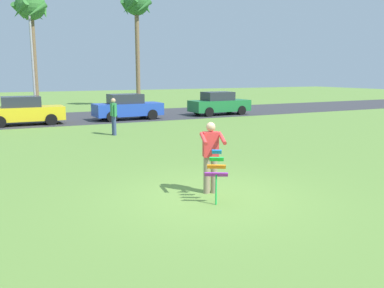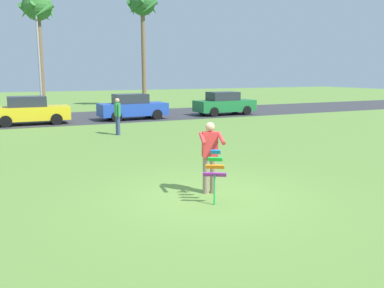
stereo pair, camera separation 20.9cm
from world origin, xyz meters
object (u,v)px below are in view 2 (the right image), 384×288
at_px(person_kite_flyer, 210,155).
at_px(kite_held, 215,169).
at_px(palm_tree_right_near, 38,11).
at_px(parked_car_yellow, 30,111).
at_px(palm_tree_centre_far, 143,8).
at_px(parked_car_green, 224,104).
at_px(streetlight_pole, 39,58).
at_px(person_walker_near, 118,115).
at_px(parked_car_blue, 132,107).

bearing_deg(person_kite_flyer, kite_held, -108.92).
distance_m(person_kite_flyer, palm_tree_right_near, 25.13).
relative_size(person_kite_flyer, parked_car_yellow, 0.41).
bearing_deg(palm_tree_centre_far, palm_tree_right_near, -174.15).
height_order(parked_car_green, streetlight_pole, streetlight_pole).
bearing_deg(parked_car_yellow, streetlight_pole, 80.19).
bearing_deg(parked_car_green, streetlight_pole, 145.77).
xyz_separation_m(palm_tree_right_near, streetlight_pole, (-0.18, -0.44, -3.34)).
bearing_deg(parked_car_yellow, kite_held, -80.70).
relative_size(person_kite_flyer, palm_tree_right_near, 0.20).
bearing_deg(streetlight_pole, palm_tree_centre_far, 8.66).
relative_size(streetlight_pole, person_walker_near, 4.05).
bearing_deg(parked_car_green, person_kite_flyer, -120.83).
bearing_deg(parked_car_yellow, person_walker_near, -59.67).
xyz_separation_m(parked_car_green, person_walker_near, (-9.15, -5.93, 0.16)).
bearing_deg(parked_car_yellow, parked_car_green, -0.00).
xyz_separation_m(kite_held, parked_car_blue, (3.25, 16.82, -0.01)).
height_order(kite_held, streetlight_pole, streetlight_pole).
bearing_deg(parked_car_blue, parked_car_green, 0.00).
relative_size(kite_held, palm_tree_right_near, 0.13).
bearing_deg(person_walker_near, streetlight_pole, 98.95).
relative_size(palm_tree_centre_far, streetlight_pole, 1.39).
bearing_deg(parked_car_yellow, parked_car_blue, -0.01).
distance_m(kite_held, person_walker_near, 10.91).
relative_size(person_kite_flyer, parked_car_blue, 0.41).
bearing_deg(kite_held, parked_car_green, 59.61).
distance_m(parked_car_green, palm_tree_centre_far, 11.97).
bearing_deg(palm_tree_centre_far, person_kite_flyer, -105.23).
bearing_deg(palm_tree_centre_far, person_walker_near, -113.08).
bearing_deg(parked_car_blue, kite_held, -100.93).
xyz_separation_m(parked_car_yellow, parked_car_green, (12.62, -0.00, 0.00)).
distance_m(parked_car_yellow, parked_car_blue, 6.00).
height_order(palm_tree_centre_far, person_walker_near, palm_tree_centre_far).
distance_m(person_kite_flyer, kite_held, 0.74).
bearing_deg(palm_tree_right_near, person_walker_near, -82.04).
bearing_deg(palm_tree_right_near, person_kite_flyer, -86.51).
height_order(person_kite_flyer, streetlight_pole, streetlight_pole).
relative_size(parked_car_blue, palm_tree_right_near, 0.48).
distance_m(parked_car_green, streetlight_pole, 14.03).
bearing_deg(palm_tree_right_near, kite_held, -87.14).
bearing_deg(streetlight_pole, palm_tree_right_near, 67.80).
relative_size(person_kite_flyer, streetlight_pole, 0.25).
xyz_separation_m(parked_car_yellow, palm_tree_centre_far, (9.83, 8.97, 7.41)).
bearing_deg(streetlight_pole, person_walker_near, -81.05).
xyz_separation_m(palm_tree_centre_far, person_walker_near, (-6.35, -14.91, -7.26)).
bearing_deg(parked_car_blue, palm_tree_right_near, 118.95).
xyz_separation_m(parked_car_yellow, parked_car_blue, (6.00, -0.00, 0.00)).
distance_m(palm_tree_right_near, palm_tree_centre_far, 8.41).
bearing_deg(palm_tree_right_near, parked_car_yellow, -100.52).
xyz_separation_m(parked_car_yellow, person_walker_near, (3.47, -5.94, 0.16)).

